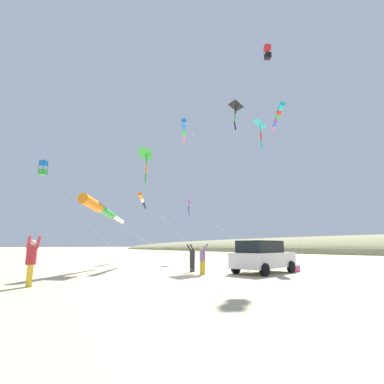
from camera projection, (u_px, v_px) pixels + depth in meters
ground_plane at (172, 273)px, 16.64m from camera, size 600.00×600.00×0.00m
parked_car at (263, 256)px, 16.86m from camera, size 4.51×2.52×1.85m
cooler_box at (294, 268)px, 17.71m from camera, size 0.62×0.42×0.42m
person_adult_flyer at (31, 258)px, 11.43m from camera, size 0.45×0.58×1.97m
person_child_green_jacket at (192, 257)px, 17.76m from camera, size 0.51×0.40×1.67m
person_child_grey_jacket at (203, 258)px, 16.17m from camera, size 0.60×0.56×1.67m
kite_box_long_streamer_right at (43, 168)px, 25.56m from camera, size 3.53×12.47×8.96m
kite_delta_magenta_far_left at (236, 106)px, 32.17m from camera, size 4.33×10.08×17.20m
kite_windsock_red_high_left at (100, 208)px, 18.39m from camera, size 4.93×10.46×4.49m
kite_delta_orange_high_right at (190, 202)px, 27.91m from camera, size 4.31×13.20×5.95m
kite_windsock_green_low_center at (142, 199)px, 30.22m from camera, size 3.02×14.97×6.86m
kite_windsock_teal_far_right at (278, 114)px, 32.04m from camera, size 11.60×10.32×16.45m
kite_delta_black_fish_shape at (261, 124)px, 31.11m from camera, size 7.32×8.69×14.95m
kite_windsock_checkered_midright at (184, 129)px, 31.60m from camera, size 4.25×16.32×14.39m
kite_delta_blue_topmost at (146, 154)px, 23.30m from camera, size 10.49×6.09×9.30m
kite_box_long_streamer_left at (268, 52)px, 29.16m from camera, size 9.25×8.46×21.41m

